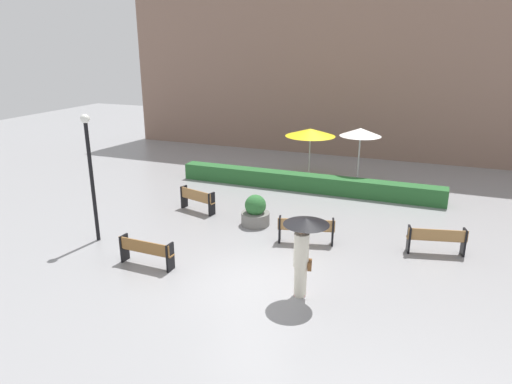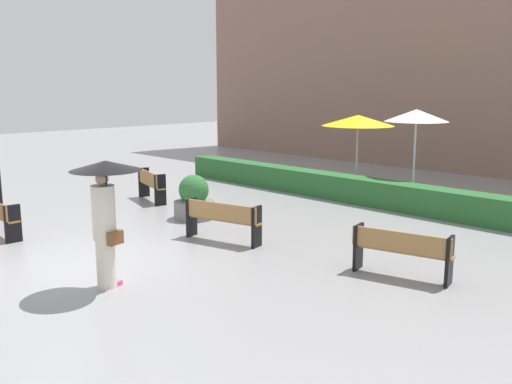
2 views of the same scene
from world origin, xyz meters
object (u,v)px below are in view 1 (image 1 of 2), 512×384
object	(u,v)px
bench_far_left	(197,198)
bench_mid_center	(306,228)
bench_near_left	(146,250)
lamp_post	(90,166)
bench_far_right	(437,239)
patio_umbrella_yellow	(310,132)
patio_umbrella_white	(361,132)
pedestrian_with_umbrella	(304,243)
planter_pot	(255,212)

from	to	relation	value
bench_far_left	bench_mid_center	distance (m)	4.87
bench_far_left	bench_near_left	bearing A→B (deg)	-79.87
bench_near_left	lamp_post	size ratio (longest dim) A/B	0.42
bench_mid_center	bench_far_right	distance (m)	3.96
patio_umbrella_yellow	patio_umbrella_white	world-z (taller)	patio_umbrella_white
bench_far_right	bench_mid_center	bearing A→B (deg)	-169.80
bench_far_right	lamp_post	xyz separation A→B (m)	(-10.30, -2.91, 2.00)
lamp_post	bench_near_left	bearing A→B (deg)	-21.34
bench_far_right	pedestrian_with_umbrella	xyz separation A→B (m)	(-3.12, -3.86, 0.95)
bench_near_left	patio_umbrella_yellow	size ratio (longest dim) A/B	0.73
bench_near_left	pedestrian_with_umbrella	bearing A→B (deg)	0.52
patio_umbrella_white	pedestrian_with_umbrella	bearing A→B (deg)	-88.11
bench_far_left	bench_near_left	xyz separation A→B (m)	(0.82, -4.58, -0.03)
patio_umbrella_yellow	patio_umbrella_white	distance (m)	2.49
bench_far_left	pedestrian_with_umbrella	xyz separation A→B (m)	(5.46, -4.53, 0.93)
pedestrian_with_umbrella	lamp_post	size ratio (longest dim) A/B	0.52
bench_far_left	bench_mid_center	xyz separation A→B (m)	(4.68, -1.37, 0.00)
pedestrian_with_umbrella	lamp_post	world-z (taller)	lamp_post
bench_far_right	bench_near_left	bearing A→B (deg)	-153.28
bench_mid_center	bench_near_left	xyz separation A→B (m)	(-3.86, -3.20, -0.03)
bench_near_left	bench_far_right	distance (m)	8.68
planter_pot	bench_near_left	bearing A→B (deg)	-113.21
lamp_post	pedestrian_with_umbrella	bearing A→B (deg)	-7.55
lamp_post	patio_umbrella_white	distance (m)	11.52
pedestrian_with_umbrella	patio_umbrella_white	bearing A→B (deg)	91.89
bench_mid_center	lamp_post	distance (m)	7.06
bench_near_left	planter_pot	distance (m)	4.47
bench_far_left	patio_umbrella_yellow	bearing A→B (deg)	66.50
bench_near_left	bench_far_left	bearing A→B (deg)	100.13
patio_umbrella_white	patio_umbrella_yellow	bearing A→B (deg)	166.92
pedestrian_with_umbrella	bench_far_left	bearing A→B (deg)	140.29
patio_umbrella_white	bench_mid_center	bearing A→B (deg)	-93.60
pedestrian_with_umbrella	patio_umbrella_yellow	size ratio (longest dim) A/B	0.90
bench_near_left	bench_far_right	size ratio (longest dim) A/B	0.98
pedestrian_with_umbrella	lamp_post	distance (m)	7.33
bench_far_right	patio_umbrella_white	distance (m)	7.48
patio_umbrella_white	planter_pot	bearing A→B (deg)	-112.45
pedestrian_with_umbrella	patio_umbrella_white	size ratio (longest dim) A/B	0.81
pedestrian_with_umbrella	planter_pot	xyz separation A→B (m)	(-2.88, 4.07, -0.99)
bench_far_right	patio_umbrella_yellow	world-z (taller)	patio_umbrella_yellow
bench_far_right	planter_pot	distance (m)	6.00
planter_pot	bench_far_left	bearing A→B (deg)	169.82
bench_far_right	planter_pot	bearing A→B (deg)	178.02
patio_umbrella_yellow	bench_far_left	bearing A→B (deg)	-113.50
bench_far_right	pedestrian_with_umbrella	size ratio (longest dim) A/B	0.82
patio_umbrella_yellow	pedestrian_with_umbrella	bearing A→B (deg)	-75.71
bench_near_left	patio_umbrella_white	world-z (taller)	patio_umbrella_white
bench_mid_center	lamp_post	world-z (taller)	lamp_post
bench_mid_center	pedestrian_with_umbrella	world-z (taller)	pedestrian_with_umbrella
bench_mid_center	bench_far_right	world-z (taller)	bench_mid_center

